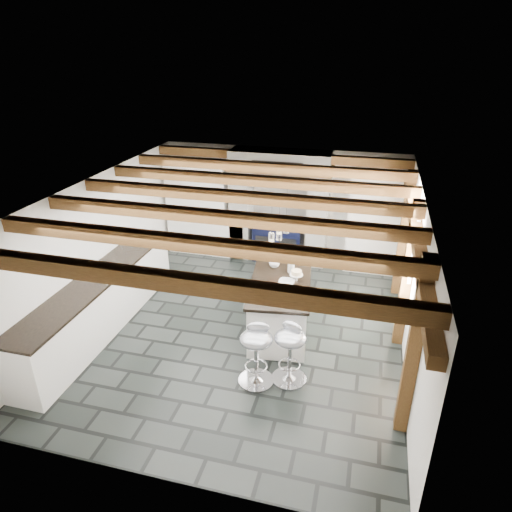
% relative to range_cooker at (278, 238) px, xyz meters
% --- Properties ---
extents(ground, '(6.00, 6.00, 0.00)m').
position_rel_range_cooker_xyz_m(ground, '(0.00, -2.68, -0.47)').
color(ground, black).
rests_on(ground, ground).
extents(room_shell, '(6.00, 6.03, 6.00)m').
position_rel_range_cooker_xyz_m(room_shell, '(-0.61, -1.26, 0.60)').
color(room_shell, white).
rests_on(room_shell, ground).
extents(range_cooker, '(1.00, 0.63, 0.99)m').
position_rel_range_cooker_xyz_m(range_cooker, '(0.00, 0.00, 0.00)').
color(range_cooker, black).
rests_on(range_cooker, ground).
extents(kitchen_island, '(1.14, 1.87, 1.16)m').
position_rel_range_cooker_xyz_m(kitchen_island, '(0.58, -2.59, -0.02)').
color(kitchen_island, white).
rests_on(kitchen_island, ground).
extents(bar_stool_near, '(0.56, 0.56, 0.89)m').
position_rel_range_cooker_xyz_m(bar_stool_near, '(0.96, -3.77, 0.09)').
color(bar_stool_near, silver).
rests_on(bar_stool_near, ground).
extents(bar_stool_far, '(0.52, 0.52, 0.90)m').
position_rel_range_cooker_xyz_m(bar_stool_far, '(0.53, -3.92, 0.09)').
color(bar_stool_far, silver).
rests_on(bar_stool_far, ground).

